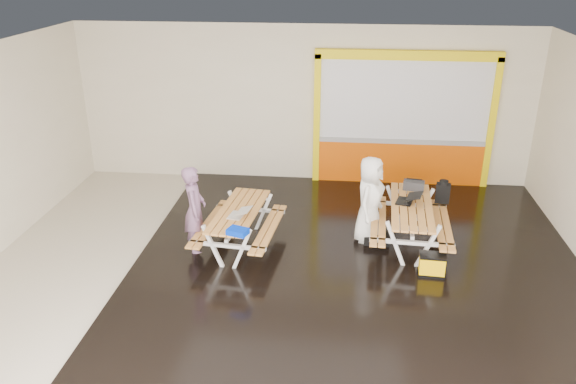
# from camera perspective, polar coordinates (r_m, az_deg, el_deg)

# --- Properties ---
(room) EXTENTS (10.02, 8.02, 3.52)m
(room) POSITION_cam_1_polar(r_m,az_deg,el_deg) (8.83, -0.60, 2.18)
(room) COLOR beige
(room) RESTS_ON ground
(deck) EXTENTS (7.50, 7.98, 0.05)m
(deck) POSITION_cam_1_polar(r_m,az_deg,el_deg) (9.54, 7.00, -7.82)
(deck) COLOR black
(deck) RESTS_ON room
(kiosk) EXTENTS (3.88, 0.16, 3.00)m
(kiosk) POSITION_cam_1_polar(r_m,az_deg,el_deg) (12.67, 11.45, 6.83)
(kiosk) COLOR #D04E02
(kiosk) RESTS_ON room
(picnic_table_left) EXTENTS (1.48, 2.03, 0.77)m
(picnic_table_left) POSITION_cam_1_polar(r_m,az_deg,el_deg) (9.93, -4.91, -2.74)
(picnic_table_left) COLOR #C18039
(picnic_table_left) RESTS_ON deck
(picnic_table_right) EXTENTS (1.49, 2.10, 0.81)m
(picnic_table_right) POSITION_cam_1_polar(r_m,az_deg,el_deg) (10.20, 12.25, -2.27)
(picnic_table_right) COLOR #C18039
(picnic_table_right) RESTS_ON deck
(person_left) EXTENTS (0.47, 0.63, 1.58)m
(person_left) POSITION_cam_1_polar(r_m,az_deg,el_deg) (9.86, -9.35, -1.78)
(person_left) COLOR #714F6F
(person_left) RESTS_ON deck
(person_right) EXTENTS (0.74, 0.90, 1.59)m
(person_right) POSITION_cam_1_polar(r_m,az_deg,el_deg) (10.13, 8.23, -0.75)
(person_right) COLOR white
(person_right) RESTS_ON deck
(laptop_left) EXTENTS (0.42, 0.39, 0.16)m
(laptop_left) POSITION_cam_1_polar(r_m,az_deg,el_deg) (9.59, -4.94, -2.18)
(laptop_left) COLOR silver
(laptop_left) RESTS_ON picnic_table_left
(laptop_right) EXTENTS (0.51, 0.47, 0.18)m
(laptop_right) POSITION_cam_1_polar(r_m,az_deg,el_deg) (10.20, 11.98, -0.72)
(laptop_right) COLOR black
(laptop_right) RESTS_ON picnic_table_right
(blue_pouch) EXTENTS (0.37, 0.31, 0.09)m
(blue_pouch) POSITION_cam_1_polar(r_m,az_deg,el_deg) (9.01, -5.07, -3.98)
(blue_pouch) COLOR #0028BF
(blue_pouch) RESTS_ON picnic_table_left
(toolbox) EXTENTS (0.41, 0.25, 0.22)m
(toolbox) POSITION_cam_1_polar(r_m,az_deg,el_deg) (10.76, 12.53, 0.67)
(toolbox) COLOR black
(toolbox) RESTS_ON picnic_table_right
(backpack) EXTENTS (0.29, 0.21, 0.44)m
(backpack) POSITION_cam_1_polar(r_m,az_deg,el_deg) (11.00, 15.31, 0.03)
(backpack) COLOR black
(backpack) RESTS_ON picnic_table_right
(dark_case) EXTENTS (0.46, 0.35, 0.17)m
(dark_case) POSITION_cam_1_polar(r_m,az_deg,el_deg) (10.36, 8.90, -4.59)
(dark_case) COLOR black
(dark_case) RESTS_ON deck
(fluke_bag) EXTENTS (0.44, 0.30, 0.36)m
(fluke_bag) POSITION_cam_1_polar(r_m,az_deg,el_deg) (9.52, 14.27, -7.12)
(fluke_bag) COLOR black
(fluke_bag) RESTS_ON deck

